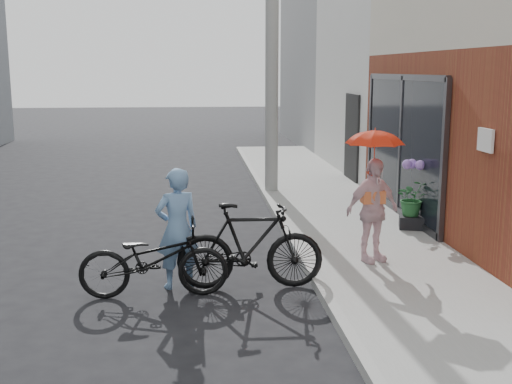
{
  "coord_description": "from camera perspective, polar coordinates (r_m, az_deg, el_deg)",
  "views": [
    {
      "loc": [
        -0.59,
        -7.69,
        2.71
      ],
      "look_at": [
        0.24,
        0.7,
        1.1
      ],
      "focal_mm": 45.0,
      "sensor_mm": 36.0,
      "label": 1
    }
  ],
  "objects": [
    {
      "name": "ground",
      "position": [
        8.18,
        -1.19,
        -8.55
      ],
      "size": [
        80.0,
        80.0,
        0.0
      ],
      "primitive_type": "plane",
      "color": "black",
      "rests_on": "ground"
    },
    {
      "name": "sidewalk",
      "position": [
        10.4,
        9.57,
        -4.09
      ],
      "size": [
        2.2,
        24.0,
        0.12
      ],
      "primitive_type": "cube",
      "color": "gray",
      "rests_on": "ground"
    },
    {
      "name": "curb",
      "position": [
        10.16,
        3.23,
        -4.31
      ],
      "size": [
        0.12,
        24.0,
        0.12
      ],
      "primitive_type": "cube",
      "color": "#9E9E99",
      "rests_on": "ground"
    },
    {
      "name": "plaster_building",
      "position": [
        18.44,
        19.85,
        12.66
      ],
      "size": [
        8.0,
        6.0,
        7.0
      ],
      "primitive_type": "cube",
      "color": "silver",
      "rests_on": "ground"
    },
    {
      "name": "east_building_far",
      "position": [
        24.95,
        12.85,
        12.39
      ],
      "size": [
        8.0,
        8.0,
        7.0
      ],
      "primitive_type": "cube",
      "color": "gray",
      "rests_on": "ground"
    },
    {
      "name": "utility_pole",
      "position": [
        13.82,
        1.43,
        14.1
      ],
      "size": [
        0.28,
        0.28,
        7.0
      ],
      "primitive_type": "cylinder",
      "color": "#9E9E99",
      "rests_on": "ground"
    },
    {
      "name": "officer",
      "position": [
        8.06,
        -7.03,
        -3.24
      ],
      "size": [
        0.65,
        0.53,
        1.53
      ],
      "primitive_type": "imported",
      "rotation": [
        0.0,
        0.0,
        3.49
      ],
      "color": "#6A91BD",
      "rests_on": "ground"
    },
    {
      "name": "bike_left",
      "position": [
        7.84,
        -9.08,
        -5.93
      ],
      "size": [
        1.79,
        0.64,
        0.94
      ],
      "primitive_type": "imported",
      "rotation": [
        0.0,
        0.0,
        1.58
      ],
      "color": "black",
      "rests_on": "ground"
    },
    {
      "name": "bike_right",
      "position": [
        8.02,
        -0.52,
        -4.82
      ],
      "size": [
        1.84,
        0.57,
        1.1
      ],
      "primitive_type": "imported",
      "rotation": [
        0.0,
        0.0,
        1.54
      ],
      "color": "black",
      "rests_on": "ground"
    },
    {
      "name": "kimono_woman",
      "position": [
        8.85,
        10.3,
        -1.61
      ],
      "size": [
        0.91,
        0.64,
        1.43
      ],
      "primitive_type": "imported",
      "rotation": [
        0.0,
        0.0,
        0.39
      ],
      "color": "beige",
      "rests_on": "sidewalk"
    },
    {
      "name": "parasol",
      "position": [
        8.68,
        10.53,
        5.11
      ],
      "size": [
        0.75,
        0.75,
        0.66
      ],
      "primitive_type": "imported",
      "color": "#F8411D",
      "rests_on": "kimono_woman"
    },
    {
      "name": "planter",
      "position": [
        10.96,
        13.65,
        -2.59
      ],
      "size": [
        0.49,
        0.49,
        0.21
      ],
      "primitive_type": "cube",
      "rotation": [
        0.0,
        0.0,
        -0.28
      ],
      "color": "black",
      "rests_on": "sidewalk"
    },
    {
      "name": "potted_plant",
      "position": [
        10.88,
        13.74,
        -0.49
      ],
      "size": [
        0.55,
        0.48,
        0.61
      ],
      "primitive_type": "imported",
      "color": "#255E2E",
      "rests_on": "planter"
    }
  ]
}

